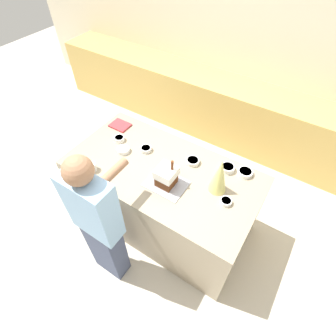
{
  "coord_description": "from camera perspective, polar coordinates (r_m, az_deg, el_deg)",
  "views": [
    {
      "loc": [
        0.95,
        -1.36,
        2.72
      ],
      "look_at": [
        0.06,
        0.0,
        0.94
      ],
      "focal_mm": 28.0,
      "sensor_mm": 36.0,
      "label": 1
    }
  ],
  "objects": [
    {
      "name": "mug",
      "position": [
        2.55,
        -16.26,
        0.25
      ],
      "size": [
        0.09,
        0.09,
        0.08
      ],
      "color": "white",
      "rests_on": "kitchen_island"
    },
    {
      "name": "wall_back",
      "position": [
        3.87,
        18.14,
        24.07
      ],
      "size": [
        8.0,
        0.05,
        2.6
      ],
      "color": "beige",
      "rests_on": "ground_plane"
    },
    {
      "name": "decorative_tree",
      "position": [
        2.23,
        11.16,
        -1.64
      ],
      "size": [
        0.16,
        0.16,
        0.36
      ],
      "color": "#DBD675",
      "rests_on": "kitchen_island"
    },
    {
      "name": "cookbook",
      "position": [
        3.0,
        -10.39,
        9.14
      ],
      "size": [
        0.21,
        0.17,
        0.02
      ],
      "color": "#B23338",
      "rests_on": "kitchen_island"
    },
    {
      "name": "candy_bowl_near_tray_left",
      "position": [
        2.65,
        -4.81,
        4.18
      ],
      "size": [
        0.11,
        0.11,
        0.04
      ],
      "color": "silver",
      "rests_on": "kitchen_island"
    },
    {
      "name": "baking_tray",
      "position": [
        2.36,
        -0.36,
        -3.42
      ],
      "size": [
        0.36,
        0.28,
        0.01
      ],
      "color": "#9E9EA8",
      "rests_on": "kitchen_island"
    },
    {
      "name": "gingerbread_house",
      "position": [
        2.28,
        -0.36,
        -1.75
      ],
      "size": [
        0.17,
        0.18,
        0.28
      ],
      "color": "#5B2D14",
      "rests_on": "baking_tray"
    },
    {
      "name": "back_cabinet_block",
      "position": [
        4.01,
        13.62,
        11.53
      ],
      "size": [
        6.0,
        0.6,
        0.88
      ],
      "color": "tan",
      "rests_on": "ground_plane"
    },
    {
      "name": "kitchen_island",
      "position": [
        2.82,
        -1.09,
        -6.34
      ],
      "size": [
        1.86,
        0.97,
        0.88
      ],
      "color": "gray",
      "rests_on": "ground_plane"
    },
    {
      "name": "candy_bowl_near_tray_right",
      "position": [
        2.28,
        12.5,
        -7.11
      ],
      "size": [
        0.1,
        0.1,
        0.04
      ],
      "color": "white",
      "rests_on": "kitchen_island"
    },
    {
      "name": "candy_bowl_front_corner",
      "position": [
        2.8,
        -10.54,
        6.31
      ],
      "size": [
        0.11,
        0.11,
        0.04
      ],
      "color": "white",
      "rests_on": "kitchen_island"
    },
    {
      "name": "candy_bowl_center_rear",
      "position": [
        2.67,
        -9.71,
        3.95
      ],
      "size": [
        0.13,
        0.13,
        0.04
      ],
      "color": "white",
      "rests_on": "kitchen_island"
    },
    {
      "name": "candy_bowl_beside_tree",
      "position": [
        2.52,
        12.84,
        0.03
      ],
      "size": [
        0.13,
        0.13,
        0.05
      ],
      "color": "white",
      "rests_on": "kitchen_island"
    },
    {
      "name": "candy_bowl_behind_tray",
      "position": [
        2.52,
        16.43,
        -0.91
      ],
      "size": [
        0.14,
        0.14,
        0.04
      ],
      "color": "white",
      "rests_on": "kitchen_island"
    },
    {
      "name": "ground_plane",
      "position": [
        3.19,
        -0.97,
        -10.99
      ],
      "size": [
        12.0,
        12.0,
        0.0
      ],
      "primitive_type": "plane",
      "color": "beige"
    },
    {
      "name": "candy_bowl_far_left",
      "position": [
        2.53,
        5.4,
        1.53
      ],
      "size": [
        0.13,
        0.13,
        0.04
      ],
      "color": "silver",
      "rests_on": "kitchen_island"
    },
    {
      "name": "person",
      "position": [
        2.27,
        -14.81,
        -11.74
      ],
      "size": [
        0.42,
        0.52,
        1.59
      ],
      "color": "#424C6B",
      "rests_on": "ground_plane"
    }
  ]
}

